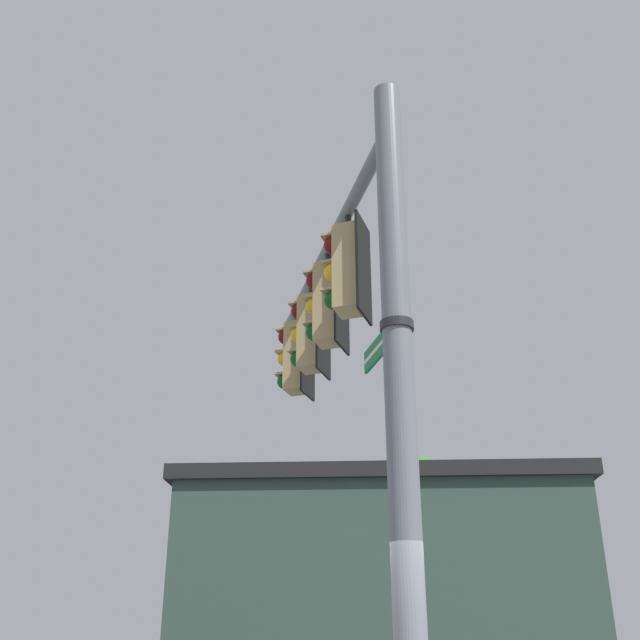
{
  "coord_description": "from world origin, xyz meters",
  "views": [
    {
      "loc": [
        -6.12,
        -1.4,
        1.67
      ],
      "look_at": [
        2.46,
        1.58,
        5.67
      ],
      "focal_mm": 43.0,
      "sensor_mm": 36.0,
      "label": 1
    }
  ],
  "objects_px": {
    "traffic_light_mid_inner": "(327,304)",
    "traffic_light_arm_end": "(296,357)",
    "traffic_light_nearest_pole": "(347,270)",
    "traffic_light_mid_outer": "(310,333)",
    "street_name_sign": "(388,336)"
  },
  "relations": [
    {
      "from": "traffic_light_mid_inner",
      "to": "traffic_light_arm_end",
      "type": "xyz_separation_m",
      "value": [
        1.61,
        1.03,
        0.0
      ]
    },
    {
      "from": "traffic_light_nearest_pole",
      "to": "traffic_light_arm_end",
      "type": "bearing_deg",
      "value": 32.65
    },
    {
      "from": "traffic_light_mid_inner",
      "to": "traffic_light_mid_outer",
      "type": "distance_m",
      "value": 0.95
    },
    {
      "from": "traffic_light_mid_inner",
      "to": "traffic_light_arm_end",
      "type": "relative_size",
      "value": 1.0
    },
    {
      "from": "traffic_light_mid_outer",
      "to": "traffic_light_nearest_pole",
      "type": "bearing_deg",
      "value": -147.35
    },
    {
      "from": "traffic_light_mid_outer",
      "to": "traffic_light_arm_end",
      "type": "xyz_separation_m",
      "value": [
        0.8,
        0.51,
        0.0
      ]
    },
    {
      "from": "traffic_light_nearest_pole",
      "to": "traffic_light_mid_outer",
      "type": "relative_size",
      "value": 1.0
    },
    {
      "from": "traffic_light_arm_end",
      "to": "street_name_sign",
      "type": "height_order",
      "value": "traffic_light_arm_end"
    },
    {
      "from": "traffic_light_nearest_pole",
      "to": "traffic_light_arm_end",
      "type": "xyz_separation_m",
      "value": [
        2.41,
        1.54,
        0.0
      ]
    },
    {
      "from": "traffic_light_nearest_pole",
      "to": "traffic_light_mid_outer",
      "type": "bearing_deg",
      "value": 32.65
    },
    {
      "from": "street_name_sign",
      "to": "traffic_light_mid_outer",
      "type": "bearing_deg",
      "value": 32.96
    },
    {
      "from": "traffic_light_mid_inner",
      "to": "traffic_light_arm_end",
      "type": "height_order",
      "value": "same"
    },
    {
      "from": "traffic_light_mid_outer",
      "to": "traffic_light_arm_end",
      "type": "height_order",
      "value": "same"
    },
    {
      "from": "traffic_light_mid_outer",
      "to": "traffic_light_arm_end",
      "type": "bearing_deg",
      "value": 32.65
    },
    {
      "from": "traffic_light_mid_inner",
      "to": "traffic_light_mid_outer",
      "type": "xyz_separation_m",
      "value": [
        0.8,
        0.51,
        0.0
      ]
    }
  ]
}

